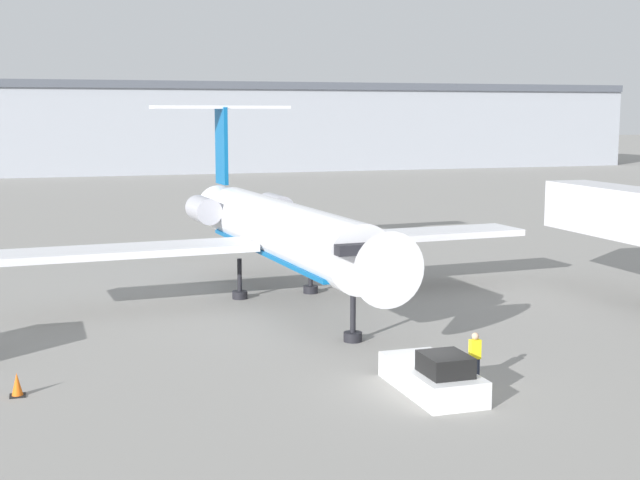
{
  "coord_description": "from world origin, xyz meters",
  "views": [
    {
      "loc": [
        -13.0,
        -27.38,
        9.72
      ],
      "look_at": [
        0.0,
        12.66,
        3.66
      ],
      "focal_mm": 50.0,
      "sensor_mm": 36.0,
      "label": 1
    }
  ],
  "objects_px": {
    "pushback_tug": "(433,376)",
    "jet_bridge": "(627,214)",
    "traffic_cone_left": "(17,385)",
    "worker_near_tug": "(475,356)",
    "airplane_main": "(280,229)"
  },
  "relations": [
    {
      "from": "traffic_cone_left",
      "to": "jet_bridge",
      "type": "distance_m",
      "value": 31.47
    },
    {
      "from": "worker_near_tug",
      "to": "airplane_main",
      "type": "bearing_deg",
      "value": 99.61
    },
    {
      "from": "worker_near_tug",
      "to": "jet_bridge",
      "type": "height_order",
      "value": "jet_bridge"
    },
    {
      "from": "pushback_tug",
      "to": "jet_bridge",
      "type": "height_order",
      "value": "jet_bridge"
    },
    {
      "from": "airplane_main",
      "to": "worker_near_tug",
      "type": "bearing_deg",
      "value": -80.39
    },
    {
      "from": "pushback_tug",
      "to": "traffic_cone_left",
      "type": "height_order",
      "value": "pushback_tug"
    },
    {
      "from": "pushback_tug",
      "to": "worker_near_tug",
      "type": "relative_size",
      "value": 2.59
    },
    {
      "from": "pushback_tug",
      "to": "traffic_cone_left",
      "type": "bearing_deg",
      "value": 163.72
    },
    {
      "from": "airplane_main",
      "to": "jet_bridge",
      "type": "relative_size",
      "value": 2.6
    },
    {
      "from": "traffic_cone_left",
      "to": "pushback_tug",
      "type": "bearing_deg",
      "value": -16.28
    },
    {
      "from": "pushback_tug",
      "to": "traffic_cone_left",
      "type": "xyz_separation_m",
      "value": [
        -13.83,
        4.04,
        -0.19
      ]
    },
    {
      "from": "worker_near_tug",
      "to": "traffic_cone_left",
      "type": "distance_m",
      "value": 16.14
    },
    {
      "from": "airplane_main",
      "to": "worker_near_tug",
      "type": "height_order",
      "value": "airplane_main"
    },
    {
      "from": "pushback_tug",
      "to": "jet_bridge",
      "type": "relative_size",
      "value": 0.44
    },
    {
      "from": "pushback_tug",
      "to": "worker_near_tug",
      "type": "bearing_deg",
      "value": 16.42
    }
  ]
}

